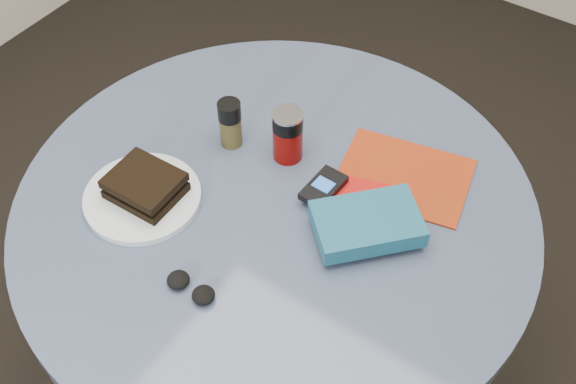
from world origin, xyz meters
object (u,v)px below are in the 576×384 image
Objects in this scene: pepper_grinder at (230,123)px; red_book at (366,202)px; plate at (142,198)px; magazine at (404,176)px; sandwich at (145,185)px; table at (276,253)px; novel at (367,224)px; soda_can at (288,135)px; headphones at (191,287)px; mp3_player at (323,187)px.

red_book is (0.31, 0.01, -0.04)m from pepper_grinder.
plate is 0.51m from magazine.
sandwich is at bearing -101.57° from pepper_grinder.
red_book is (-0.03, -0.11, 0.01)m from magazine.
table is 0.24m from red_book.
soda_can is at bearing 112.03° from novel.
pepper_grinder reaches higher than magazine.
red_book is at bearing -115.69° from magazine.
novel is at bearing 21.64° from sandwich.
headphones reaches higher than magazine.
table is 0.27m from novel.
pepper_grinder is 0.31m from red_book.
headphones is at bearing -171.66° from novel.
headphones is at bearing -30.13° from sandwich.
sandwich is 0.24m from headphones.
red_book reaches higher than plate.
pepper_grinder is (-0.17, 0.08, 0.22)m from table.
plate reaches higher than table.
table is 4.48× the size of plate.
soda_can is at bearing 96.91° from headphones.
magazine is 2.61× the size of mp3_player.
red_book is (0.20, -0.03, -0.05)m from soda_can.
table is 5.28× the size of novel.
novel reaches higher than mp3_player.
table is 8.76× the size of soda_can.
magazine is at bearing 59.09° from red_book.
magazine is 0.48m from headphones.
soda_can is (-0.05, 0.12, 0.22)m from table.
magazine is at bearing 67.99° from headphones.
novel is 0.33m from headphones.
sandwich is 0.42m from novel.
magazine is 1.32× the size of novel.
mp3_player is (0.28, 0.20, 0.02)m from plate.
red_book is at bearing 32.12° from plate.
table is at bearing 88.66° from headphones.
soda_can reaches higher than mp3_player.
pepper_grinder is 0.35m from novel.
headphones is (0.04, -0.36, -0.05)m from soda_can.
pepper_grinder is at bearing 115.95° from headphones.
plate is at bearing 152.32° from headphones.
mp3_player is at bearing -4.34° from pepper_grinder.
mp3_player is 0.32m from headphones.
plate is at bearing 155.52° from novel.
sandwich is 0.52× the size of magazine.
red_book is at bearing 16.96° from mp3_player.
soda_can is 0.60× the size of novel.
mp3_player is (0.12, -0.05, -0.03)m from soda_can.
magazine is (0.22, 0.08, -0.06)m from soda_can.
table is at bearing -135.84° from mp3_player.
mp3_player is at bearing 34.97° from sandwich.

